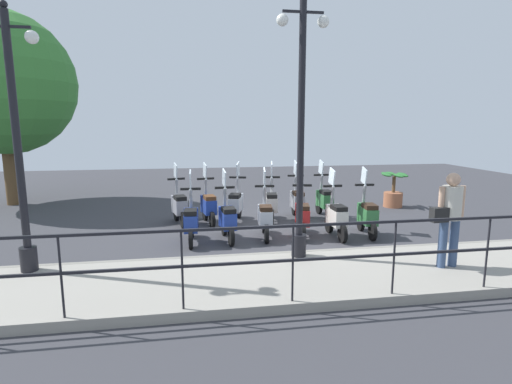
% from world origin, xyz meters
% --- Properties ---
extents(ground_plane, '(28.00, 28.00, 0.00)m').
position_xyz_m(ground_plane, '(0.00, 0.00, 0.00)').
color(ground_plane, '#38383D').
extents(promenade_walkway, '(2.20, 20.00, 0.15)m').
position_xyz_m(promenade_walkway, '(-3.15, 0.00, 0.07)').
color(promenade_walkway, gray).
rests_on(promenade_walkway, ground_plane).
extents(fence_railing, '(0.04, 16.03, 1.07)m').
position_xyz_m(fence_railing, '(-4.20, 0.00, 0.90)').
color(fence_railing, black).
rests_on(fence_railing, promenade_walkway).
extents(lamp_post_near, '(0.26, 0.90, 4.56)m').
position_xyz_m(lamp_post_near, '(-2.40, 0.14, 2.18)').
color(lamp_post_near, black).
rests_on(lamp_post_near, promenade_walkway).
extents(lamp_post_far, '(0.26, 0.90, 4.16)m').
position_xyz_m(lamp_post_far, '(-2.40, 4.69, 1.99)').
color(lamp_post_far, black).
rests_on(lamp_post_far, promenade_walkway).
extents(pedestrian_with_bag, '(0.35, 0.64, 1.59)m').
position_xyz_m(pedestrian_with_bag, '(-3.34, -2.15, 1.08)').
color(pedestrian_with_bag, '#384C70').
rests_on(pedestrian_with_bag, promenade_walkway).
extents(tree_large, '(4.29, 4.29, 5.87)m').
position_xyz_m(tree_large, '(4.33, 7.61, 3.72)').
color(tree_large, brown).
rests_on(tree_large, ground_plane).
extents(potted_palm, '(1.06, 0.66, 1.05)m').
position_xyz_m(potted_palm, '(2.03, -4.06, 0.45)').
color(potted_palm, '#9E5B3D').
rests_on(potted_palm, ground_plane).
extents(scooter_near_0, '(1.23, 0.44, 1.54)m').
position_xyz_m(scooter_near_0, '(-0.84, -1.89, 0.48)').
color(scooter_near_0, black).
rests_on(scooter_near_0, ground_plane).
extents(scooter_near_1, '(1.23, 0.44, 1.54)m').
position_xyz_m(scooter_near_1, '(-0.88, -1.13, 0.48)').
color(scooter_near_1, black).
rests_on(scooter_near_1, ground_plane).
extents(scooter_near_2, '(1.22, 0.49, 1.54)m').
position_xyz_m(scooter_near_2, '(-0.67, -0.42, 0.48)').
color(scooter_near_2, black).
rests_on(scooter_near_2, ground_plane).
extents(scooter_near_3, '(1.23, 0.44, 1.54)m').
position_xyz_m(scooter_near_3, '(-0.64, 0.43, 0.48)').
color(scooter_near_3, black).
rests_on(scooter_near_3, ground_plane).
extents(scooter_near_4, '(1.23, 0.44, 1.54)m').
position_xyz_m(scooter_near_4, '(-0.71, 1.28, 0.48)').
color(scooter_near_4, black).
rests_on(scooter_near_4, ground_plane).
extents(scooter_near_5, '(1.23, 0.44, 1.54)m').
position_xyz_m(scooter_near_5, '(-0.78, 2.06, 0.48)').
color(scooter_near_5, black).
rests_on(scooter_near_5, ground_plane).
extents(scooter_far_0, '(1.23, 0.44, 1.54)m').
position_xyz_m(scooter_far_0, '(1.06, -1.52, 0.48)').
color(scooter_far_0, black).
rests_on(scooter_far_0, ground_plane).
extents(scooter_far_1, '(1.23, 0.44, 1.54)m').
position_xyz_m(scooter_far_1, '(1.03, -0.76, 0.48)').
color(scooter_far_1, black).
rests_on(scooter_far_1, ground_plane).
extents(scooter_far_2, '(1.22, 0.47, 1.54)m').
position_xyz_m(scooter_far_2, '(0.83, -0.02, 0.48)').
color(scooter_far_2, black).
rests_on(scooter_far_2, ground_plane).
extents(scooter_far_3, '(1.20, 0.54, 1.54)m').
position_xyz_m(scooter_far_3, '(0.94, 0.90, 0.48)').
color(scooter_far_3, black).
rests_on(scooter_far_3, ground_plane).
extents(scooter_far_4, '(1.23, 0.47, 1.54)m').
position_xyz_m(scooter_far_4, '(0.82, 1.62, 0.48)').
color(scooter_far_4, black).
rests_on(scooter_far_4, ground_plane).
extents(scooter_far_5, '(1.22, 0.50, 1.54)m').
position_xyz_m(scooter_far_5, '(0.90, 2.35, 0.48)').
color(scooter_far_5, black).
rests_on(scooter_far_5, ground_plane).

